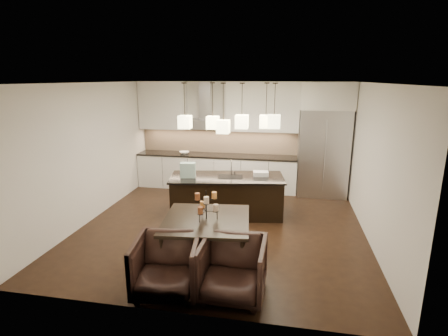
% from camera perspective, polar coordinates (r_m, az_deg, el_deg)
% --- Properties ---
extents(floor, '(5.50, 5.50, 0.02)m').
position_cam_1_polar(floor, '(7.13, -0.30, -9.46)').
color(floor, black).
rests_on(floor, ground).
extents(ceiling, '(5.50, 5.50, 0.02)m').
position_cam_1_polar(ceiling, '(6.52, -0.33, 13.83)').
color(ceiling, white).
rests_on(ceiling, wall_back).
extents(wall_back, '(5.50, 0.02, 2.80)m').
position_cam_1_polar(wall_back, '(9.36, 2.88, 5.34)').
color(wall_back, silver).
rests_on(wall_back, ground).
extents(wall_front, '(5.50, 0.02, 2.80)m').
position_cam_1_polar(wall_front, '(4.12, -7.60, -6.77)').
color(wall_front, silver).
rests_on(wall_front, ground).
extents(wall_left, '(0.02, 5.50, 2.80)m').
position_cam_1_polar(wall_left, '(7.69, -20.98, 2.38)').
color(wall_left, silver).
rests_on(wall_left, ground).
extents(wall_right, '(0.02, 5.50, 2.80)m').
position_cam_1_polar(wall_right, '(6.75, 23.37, 0.57)').
color(wall_right, silver).
rests_on(wall_right, ground).
extents(refrigerator, '(1.20, 0.72, 2.15)m').
position_cam_1_polar(refrigerator, '(9.01, 15.88, 2.34)').
color(refrigerator, '#B7B7BA').
rests_on(refrigerator, floor).
extents(fridge_panel, '(1.26, 0.72, 0.65)m').
position_cam_1_polar(fridge_panel, '(8.84, 16.51, 11.24)').
color(fridge_panel, silver).
rests_on(fridge_panel, refrigerator).
extents(lower_cabinets, '(4.21, 0.62, 0.88)m').
position_cam_1_polar(lower_cabinets, '(9.35, -1.27, -0.68)').
color(lower_cabinets, silver).
rests_on(lower_cabinets, floor).
extents(countertop, '(4.21, 0.66, 0.04)m').
position_cam_1_polar(countertop, '(9.24, -1.28, 2.08)').
color(countertop, black).
rests_on(countertop, lower_cabinets).
extents(backsplash, '(4.21, 0.02, 0.63)m').
position_cam_1_polar(backsplash, '(9.46, -0.92, 4.44)').
color(backsplash, '#CBAB8A').
rests_on(backsplash, countertop).
extents(upper_cab_left, '(1.25, 0.35, 1.25)m').
position_cam_1_polar(upper_cab_left, '(9.60, -9.95, 10.03)').
color(upper_cab_left, silver).
rests_on(upper_cab_left, wall_back).
extents(upper_cab_right, '(1.85, 0.35, 1.25)m').
position_cam_1_polar(upper_cab_right, '(9.03, 6.31, 9.89)').
color(upper_cab_right, silver).
rests_on(upper_cab_right, wall_back).
extents(hood_canopy, '(0.90, 0.52, 0.24)m').
position_cam_1_polar(hood_canopy, '(9.21, -3.09, 7.20)').
color(hood_canopy, '#B7B7BA').
rests_on(hood_canopy, wall_back).
extents(hood_chimney, '(0.30, 0.28, 0.96)m').
position_cam_1_polar(hood_chimney, '(9.26, -2.98, 10.97)').
color(hood_chimney, '#B7B7BA').
rests_on(hood_chimney, hood_canopy).
extents(fruit_bowl, '(0.34, 0.34, 0.06)m').
position_cam_1_polar(fruit_bowl, '(9.39, -6.50, 2.51)').
color(fruit_bowl, silver).
rests_on(fruit_bowl, countertop).
extents(island_body, '(2.44, 1.30, 0.82)m').
position_cam_1_polar(island_body, '(7.55, 0.46, -4.67)').
color(island_body, black).
rests_on(island_body, floor).
extents(island_top, '(2.53, 1.38, 0.04)m').
position_cam_1_polar(island_top, '(7.42, 0.47, -1.55)').
color(island_top, black).
rests_on(island_top, island_body).
extents(faucet, '(0.13, 0.23, 0.35)m').
position_cam_1_polar(faucet, '(7.46, 1.19, 0.08)').
color(faucet, silver).
rests_on(faucet, island_top).
extents(tote_bag, '(0.34, 0.22, 0.32)m').
position_cam_1_polar(tote_bag, '(7.36, -5.91, -0.33)').
color(tote_bag, '#2B694D').
rests_on(tote_bag, island_top).
extents(food_container, '(0.35, 0.27, 0.09)m').
position_cam_1_polar(food_container, '(7.51, 6.03, -0.91)').
color(food_container, silver).
rests_on(food_container, island_top).
extents(dining_table, '(1.44, 1.44, 0.78)m').
position_cam_1_polar(dining_table, '(5.60, -2.84, -11.96)').
color(dining_table, black).
rests_on(dining_table, floor).
extents(candelabra, '(0.41, 0.41, 0.46)m').
position_cam_1_polar(candelabra, '(5.36, -2.92, -6.01)').
color(candelabra, black).
rests_on(candelabra, dining_table).
extents(candle_a, '(0.09, 0.09, 0.10)m').
position_cam_1_polar(candle_a, '(5.36, -1.36, -6.49)').
color(candle_a, beige).
rests_on(candle_a, candelabra).
extents(candle_b, '(0.09, 0.09, 0.10)m').
position_cam_1_polar(candle_b, '(5.50, -3.52, -5.96)').
color(candle_b, '#E08E3F').
rests_on(candle_b, candelabra).
extents(candle_c, '(0.09, 0.09, 0.10)m').
position_cam_1_polar(candle_c, '(5.26, -3.88, -6.91)').
color(candle_c, brown).
rests_on(candle_c, candelabra).
extents(candle_d, '(0.09, 0.09, 0.10)m').
position_cam_1_polar(candle_d, '(5.39, -1.61, -4.47)').
color(candle_d, '#E08E3F').
rests_on(candle_d, candelabra).
extents(candle_e, '(0.09, 0.09, 0.10)m').
position_cam_1_polar(candle_e, '(5.35, -4.36, -4.65)').
color(candle_e, brown).
rests_on(candle_e, candelabra).
extents(candle_f, '(0.09, 0.09, 0.10)m').
position_cam_1_polar(candle_f, '(5.18, -2.90, -5.27)').
color(candle_f, beige).
rests_on(candle_f, candelabra).
extents(armchair_left, '(0.98, 1.00, 0.81)m').
position_cam_1_polar(armchair_left, '(4.99, -9.29, -15.51)').
color(armchair_left, black).
rests_on(armchair_left, floor).
extents(armchair_right, '(0.87, 0.89, 0.80)m').
position_cam_1_polar(armchair_right, '(4.88, 1.42, -16.12)').
color(armchair_right, black).
rests_on(armchair_right, floor).
extents(pendant_a, '(0.24, 0.24, 0.26)m').
position_cam_1_polar(pendant_a, '(7.18, -6.39, 7.48)').
color(pendant_a, '#FFF4AC').
rests_on(pendant_a, ceiling).
extents(pendant_b, '(0.24, 0.24, 0.26)m').
position_cam_1_polar(pendant_b, '(7.33, -1.84, 7.43)').
color(pendant_b, '#FFF4AC').
rests_on(pendant_b, ceiling).
extents(pendant_c, '(0.24, 0.24, 0.26)m').
position_cam_1_polar(pendant_c, '(6.83, 2.92, 7.56)').
color(pendant_c, '#FFF4AC').
rests_on(pendant_c, ceiling).
extents(pendant_d, '(0.24, 0.24, 0.26)m').
position_cam_1_polar(pendant_d, '(7.15, 6.84, 7.52)').
color(pendant_d, '#FFF4AC').
rests_on(pendant_d, ceiling).
extents(pendant_e, '(0.24, 0.24, 0.26)m').
position_cam_1_polar(pendant_e, '(6.92, 8.17, 7.51)').
color(pendant_e, '#FFF4AC').
rests_on(pendant_e, ceiling).
extents(pendant_f, '(0.24, 0.24, 0.26)m').
position_cam_1_polar(pendant_f, '(6.91, -0.12, 6.77)').
color(pendant_f, '#FFF4AC').
rests_on(pendant_f, ceiling).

